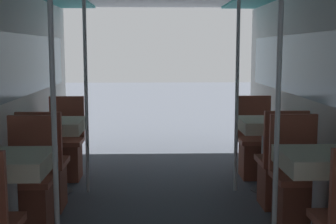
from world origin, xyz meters
name	(u,v)px	position (x,y,z in m)	size (l,w,h in m)	color
dining_table_left_1	(8,173)	(-1.10, 2.39, 0.63)	(0.58, 0.58, 0.76)	#4C4C51
chair_left_far_1	(30,196)	(-1.10, 2.91, 0.30)	(0.40, 0.40, 0.94)	brown
support_pole_left_1	(54,114)	(-0.77, 2.39, 1.04)	(0.04, 0.04, 2.09)	silver
dining_table_left_2	(55,133)	(-1.10, 3.96, 0.63)	(0.58, 0.58, 0.76)	#4C4C51
chair_left_near_2	(45,179)	(-1.10, 3.44, 0.30)	(0.40, 0.40, 0.94)	brown
chair_left_far_2	(65,153)	(-1.10, 4.49, 0.30)	(0.40, 0.40, 0.94)	brown
support_pole_left_2	(86,93)	(-0.77, 3.96, 1.04)	(0.04, 0.04, 2.09)	silver
dining_table_right_1	(321,170)	(1.10, 2.39, 0.63)	(0.58, 0.58, 0.76)	#4C4C51
chair_right_far_1	(297,194)	(1.10, 2.91, 0.30)	(0.40, 0.40, 0.94)	brown
support_pole_right_1	(278,113)	(0.77, 2.39, 1.04)	(0.04, 0.04, 2.09)	silver
dining_table_right_2	(267,131)	(1.10, 3.96, 0.63)	(0.58, 0.58, 0.76)	#4C4C51
chair_right_near_2	(280,176)	(1.10, 3.44, 0.30)	(0.40, 0.40, 0.94)	brown
chair_right_far_2	(256,152)	(1.10, 4.49, 0.30)	(0.40, 0.40, 0.94)	brown
support_pole_right_2	(237,92)	(0.77, 3.96, 1.04)	(0.04, 0.04, 2.09)	silver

